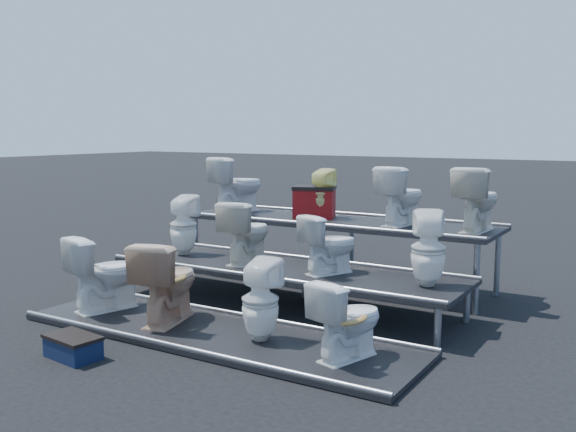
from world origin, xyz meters
The scene contains 18 objects.
ground centered at (0.00, 0.00, 0.00)m, with size 80.00×80.00×0.00m, color black.
tier_front centered at (0.00, -1.30, 0.03)m, with size 4.20×1.20×0.06m, color black.
tier_mid centered at (0.00, 0.00, 0.23)m, with size 4.20×1.20×0.46m, color black.
tier_back centered at (0.00, 1.30, 0.43)m, with size 4.20×1.20×0.86m, color black.
toilet_0 centered at (-1.50, -1.30, 0.48)m, with size 0.46×0.82×0.83m, color white.
toilet_1 centered at (-0.61, -1.30, 0.49)m, with size 0.48×0.84×0.86m, color tan.
toilet_2 centered at (0.54, -1.30, 0.45)m, with size 0.35×0.36×0.78m, color white.
toilet_3 centered at (1.45, -1.30, 0.41)m, with size 0.39×0.69×0.70m, color white.
toilet_4 centered at (-1.50, 0.00, 0.84)m, with size 0.34×0.35×0.76m, color white.
toilet_5 centered at (-0.53, 0.00, 0.83)m, with size 0.42×0.73×0.75m, color silver.
toilet_6 centered at (0.58, 0.00, 0.79)m, with size 0.37×0.64×0.66m, color white.
toilet_7 centered at (1.70, 0.00, 0.85)m, with size 0.35×0.36×0.77m, color white.
toilet_8 centered at (-1.59, 1.30, 1.25)m, with size 0.44×0.77×0.79m, color white.
toilet_9 centered at (-0.22, 1.30, 1.19)m, with size 0.30×0.31×0.66m, color #F4EF8F.
toilet_10 centered at (0.90, 1.30, 1.23)m, with size 0.41×0.72×0.73m, color white.
toilet_11 centered at (1.83, 1.30, 1.24)m, with size 0.42×0.74×0.75m, color silver.
red_crate centered at (-0.34, 1.33, 1.05)m, with size 0.53×0.42×0.38m, color maroon.
step_stool centered at (-0.73, -2.43, 0.09)m, with size 0.50×0.30×0.18m, color black.
Camera 1 is at (3.80, -6.15, 2.03)m, focal length 40.00 mm.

